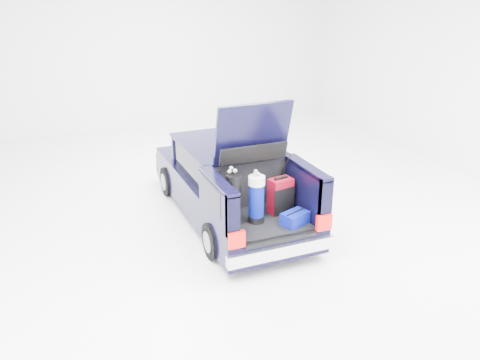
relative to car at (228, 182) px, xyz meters
name	(u,v)px	position (x,y,z in m)	size (l,w,h in m)	color
ground	(230,216)	(0.00, -0.11, -0.67)	(14.00, 14.00, 0.00)	white
car	(228,182)	(0.00, 0.00, 0.00)	(1.87, 4.65, 2.47)	black
red_suitcase	(281,196)	(0.39, -1.44, 0.23)	(0.42, 0.31, 0.64)	#630311
black_golf_bag	(233,199)	(-0.50, -1.51, 0.36)	(0.36, 0.39, 0.95)	black
blue_golf_bag	(256,199)	(-0.13, -1.60, 0.33)	(0.29, 0.29, 0.89)	black
blue_duffel	(295,218)	(0.41, -1.92, 0.03)	(0.50, 0.41, 0.23)	#040D6E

